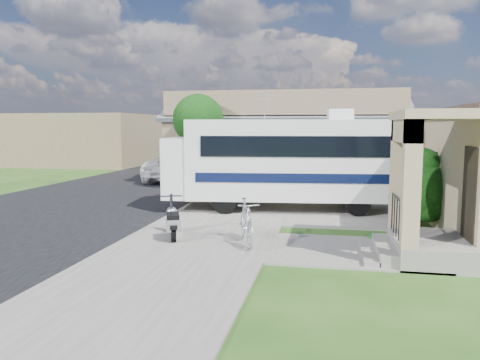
% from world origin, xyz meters
% --- Properties ---
extents(ground, '(120.00, 120.00, 0.00)m').
position_xyz_m(ground, '(0.00, 0.00, 0.00)').
color(ground, '#1D4111').
extents(street_slab, '(9.00, 80.00, 0.02)m').
position_xyz_m(street_slab, '(-7.50, 10.00, 0.01)').
color(street_slab, black).
rests_on(street_slab, ground).
extents(sidewalk_slab, '(4.00, 80.00, 0.06)m').
position_xyz_m(sidewalk_slab, '(-1.00, 10.00, 0.03)').
color(sidewalk_slab, '#615F57').
rests_on(sidewalk_slab, ground).
extents(driveway_slab, '(7.00, 6.00, 0.05)m').
position_xyz_m(driveway_slab, '(1.50, 4.50, 0.03)').
color(driveway_slab, '#615F57').
rests_on(driveway_slab, ground).
extents(walk_slab, '(4.00, 3.00, 0.05)m').
position_xyz_m(walk_slab, '(3.00, -1.00, 0.03)').
color(walk_slab, '#615F57').
rests_on(walk_slab, ground).
extents(warehouse, '(12.50, 8.40, 5.04)m').
position_xyz_m(warehouse, '(0.00, 13.97, 1.99)').
color(warehouse, '#7C644D').
rests_on(warehouse, ground).
extents(distant_bldg_far, '(10.00, 8.00, 4.00)m').
position_xyz_m(distant_bldg_far, '(-17.00, 22.00, 2.00)').
color(distant_bldg_far, brown).
rests_on(distant_bldg_far, ground).
extents(distant_bldg_near, '(8.00, 7.00, 3.20)m').
position_xyz_m(distant_bldg_near, '(-15.00, 34.00, 1.60)').
color(distant_bldg_near, '#7C644D').
rests_on(distant_bldg_near, ground).
extents(street_tree_a, '(2.44, 2.40, 4.58)m').
position_xyz_m(street_tree_a, '(-3.70, 9.05, 3.25)').
color(street_tree_a, black).
rests_on(street_tree_a, ground).
extents(street_tree_b, '(2.44, 2.40, 4.73)m').
position_xyz_m(street_tree_b, '(-3.70, 19.05, 3.39)').
color(street_tree_b, black).
rests_on(street_tree_b, ground).
extents(street_tree_c, '(2.44, 2.40, 4.42)m').
position_xyz_m(street_tree_c, '(-3.70, 28.05, 3.10)').
color(street_tree_c, black).
rests_on(street_tree_c, ground).
extents(motorhome, '(8.63, 3.53, 4.30)m').
position_xyz_m(motorhome, '(0.78, 4.48, 1.85)').
color(motorhome, silver).
rests_on(motorhome, ground).
extents(shrub, '(1.98, 1.89, 2.43)m').
position_xyz_m(shrub, '(5.12, 2.15, 1.24)').
color(shrub, black).
rests_on(shrub, ground).
extents(scooter, '(0.88, 1.60, 1.10)m').
position_xyz_m(scooter, '(-1.72, -0.68, 0.49)').
color(scooter, black).
rests_on(scooter, ground).
extents(bicycle, '(1.13, 1.98, 1.14)m').
position_xyz_m(bicycle, '(0.33, -0.89, 0.57)').
color(bicycle, '#B3B4BC').
rests_on(bicycle, ground).
extents(pickup_truck, '(2.78, 5.81, 1.60)m').
position_xyz_m(pickup_truck, '(-6.01, 12.65, 0.80)').
color(pickup_truck, white).
rests_on(pickup_truck, ground).
extents(van, '(3.58, 6.89, 1.91)m').
position_xyz_m(van, '(-6.77, 19.57, 0.95)').
color(van, white).
rests_on(van, ground).
extents(garden_hose, '(0.45, 0.45, 0.20)m').
position_xyz_m(garden_hose, '(3.67, -0.06, 0.10)').
color(garden_hose, '#125E1B').
rests_on(garden_hose, ground).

